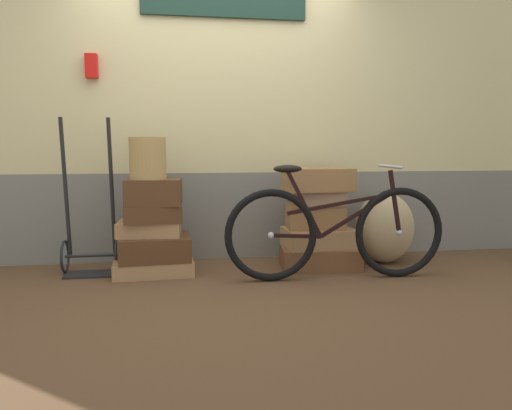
{
  "coord_description": "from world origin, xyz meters",
  "views": [
    {
      "loc": [
        -0.33,
        -3.66,
        1.03
      ],
      "look_at": [
        0.28,
        0.21,
        0.56
      ],
      "focal_mm": 33.87,
      "sensor_mm": 36.0,
      "label": 1
    }
  ],
  "objects_px": {
    "wicker_basket": "(148,158)",
    "burlap_sack": "(384,228)",
    "bicycle": "(336,232)",
    "suitcase_0": "(154,265)",
    "suitcase_4": "(154,192)",
    "suitcase_6": "(319,237)",
    "suitcase_5": "(319,257)",
    "suitcase_7": "(315,217)",
    "suitcase_8": "(320,198)",
    "suitcase_9": "(318,180)",
    "suitcase_3": "(153,213)",
    "suitcase_1": "(155,248)",
    "suitcase_2": "(149,228)",
    "luggage_trolley": "(90,237)"
  },
  "relations": [
    {
      "from": "suitcase_5",
      "to": "suitcase_6",
      "type": "distance_m",
      "value": 0.17
    },
    {
      "from": "suitcase_8",
      "to": "suitcase_0",
      "type": "bearing_deg",
      "value": 179.43
    },
    {
      "from": "suitcase_5",
      "to": "suitcase_7",
      "type": "xyz_separation_m",
      "value": [
        -0.04,
        0.03,
        0.35
      ]
    },
    {
      "from": "suitcase_2",
      "to": "suitcase_5",
      "type": "bearing_deg",
      "value": 2.35
    },
    {
      "from": "suitcase_7",
      "to": "suitcase_0",
      "type": "bearing_deg",
      "value": -175.56
    },
    {
      "from": "burlap_sack",
      "to": "suitcase_3",
      "type": "bearing_deg",
      "value": -177.31
    },
    {
      "from": "suitcase_7",
      "to": "suitcase_9",
      "type": "height_order",
      "value": "suitcase_9"
    },
    {
      "from": "suitcase_6",
      "to": "suitcase_7",
      "type": "xyz_separation_m",
      "value": [
        -0.03,
        0.01,
        0.18
      ]
    },
    {
      "from": "suitcase_8",
      "to": "bicycle",
      "type": "distance_m",
      "value": 0.44
    },
    {
      "from": "luggage_trolley",
      "to": "suitcase_2",
      "type": "bearing_deg",
      "value": -11.89
    },
    {
      "from": "wicker_basket",
      "to": "bicycle",
      "type": "distance_m",
      "value": 1.6
    },
    {
      "from": "suitcase_8",
      "to": "suitcase_7",
      "type": "bearing_deg",
      "value": 130.12
    },
    {
      "from": "suitcase_0",
      "to": "suitcase_3",
      "type": "xyz_separation_m",
      "value": [
        0.01,
        -0.05,
        0.44
      ]
    },
    {
      "from": "suitcase_1",
      "to": "suitcase_2",
      "type": "xyz_separation_m",
      "value": [
        -0.04,
        0.02,
        0.16
      ]
    },
    {
      "from": "suitcase_3",
      "to": "suitcase_6",
      "type": "bearing_deg",
      "value": -1.24
    },
    {
      "from": "wicker_basket",
      "to": "burlap_sack",
      "type": "distance_m",
      "value": 2.15
    },
    {
      "from": "suitcase_0",
      "to": "luggage_trolley",
      "type": "bearing_deg",
      "value": 167.59
    },
    {
      "from": "suitcase_0",
      "to": "suitcase_5",
      "type": "height_order",
      "value": "suitcase_5"
    },
    {
      "from": "suitcase_4",
      "to": "luggage_trolley",
      "type": "relative_size",
      "value": 0.34
    },
    {
      "from": "suitcase_3",
      "to": "suitcase_5",
      "type": "xyz_separation_m",
      "value": [
        1.4,
        0.01,
        -0.41
      ]
    },
    {
      "from": "suitcase_3",
      "to": "bicycle",
      "type": "relative_size",
      "value": 0.26
    },
    {
      "from": "suitcase_5",
      "to": "wicker_basket",
      "type": "distance_m",
      "value": 1.67
    },
    {
      "from": "suitcase_2",
      "to": "wicker_basket",
      "type": "relative_size",
      "value": 1.5
    },
    {
      "from": "suitcase_1",
      "to": "suitcase_8",
      "type": "bearing_deg",
      "value": -3.21
    },
    {
      "from": "suitcase_5",
      "to": "burlap_sack",
      "type": "xyz_separation_m",
      "value": [
        0.62,
        0.08,
        0.23
      ]
    },
    {
      "from": "bicycle",
      "to": "suitcase_5",
      "type": "bearing_deg",
      "value": 91.82
    },
    {
      "from": "suitcase_1",
      "to": "suitcase_3",
      "type": "height_order",
      "value": "suitcase_3"
    },
    {
      "from": "suitcase_7",
      "to": "suitcase_2",
      "type": "bearing_deg",
      "value": -174.86
    },
    {
      "from": "bicycle",
      "to": "luggage_trolley",
      "type": "bearing_deg",
      "value": 165.45
    },
    {
      "from": "bicycle",
      "to": "suitcase_0",
      "type": "bearing_deg",
      "value": 163.64
    },
    {
      "from": "suitcase_4",
      "to": "suitcase_6",
      "type": "relative_size",
      "value": 0.74
    },
    {
      "from": "suitcase_7",
      "to": "suitcase_8",
      "type": "xyz_separation_m",
      "value": [
        0.03,
        -0.04,
        0.16
      ]
    },
    {
      "from": "wicker_basket",
      "to": "suitcase_1",
      "type": "bearing_deg",
      "value": -19.16
    },
    {
      "from": "suitcase_5",
      "to": "burlap_sack",
      "type": "height_order",
      "value": "burlap_sack"
    },
    {
      "from": "suitcase_3",
      "to": "suitcase_0",
      "type": "bearing_deg",
      "value": 95.94
    },
    {
      "from": "suitcase_2",
      "to": "suitcase_4",
      "type": "bearing_deg",
      "value": -19.52
    },
    {
      "from": "suitcase_6",
      "to": "bicycle",
      "type": "xyz_separation_m",
      "value": [
        0.01,
        -0.41,
        0.12
      ]
    },
    {
      "from": "suitcase_2",
      "to": "suitcase_8",
      "type": "distance_m",
      "value": 1.45
    },
    {
      "from": "suitcase_0",
      "to": "bicycle",
      "type": "distance_m",
      "value": 1.51
    },
    {
      "from": "burlap_sack",
      "to": "suitcase_1",
      "type": "bearing_deg",
      "value": -177.54
    },
    {
      "from": "suitcase_0",
      "to": "bicycle",
      "type": "height_order",
      "value": "bicycle"
    },
    {
      "from": "wicker_basket",
      "to": "bicycle",
      "type": "relative_size",
      "value": 0.19
    },
    {
      "from": "suitcase_5",
      "to": "suitcase_2",
      "type": "bearing_deg",
      "value": -175.17
    },
    {
      "from": "suitcase_7",
      "to": "suitcase_8",
      "type": "relative_size",
      "value": 1.21
    },
    {
      "from": "suitcase_2",
      "to": "suitcase_3",
      "type": "relative_size",
      "value": 1.11
    },
    {
      "from": "suitcase_6",
      "to": "suitcase_8",
      "type": "xyz_separation_m",
      "value": [
        -0.0,
        -0.03,
        0.35
      ]
    },
    {
      "from": "suitcase_8",
      "to": "burlap_sack",
      "type": "height_order",
      "value": "suitcase_8"
    },
    {
      "from": "suitcase_7",
      "to": "suitcase_3",
      "type": "bearing_deg",
      "value": -173.66
    },
    {
      "from": "suitcase_2",
      "to": "suitcase_3",
      "type": "xyz_separation_m",
      "value": [
        0.03,
        -0.03,
        0.13
      ]
    },
    {
      "from": "suitcase_7",
      "to": "wicker_basket",
      "type": "xyz_separation_m",
      "value": [
        -1.4,
        -0.03,
        0.51
      ]
    }
  ]
}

